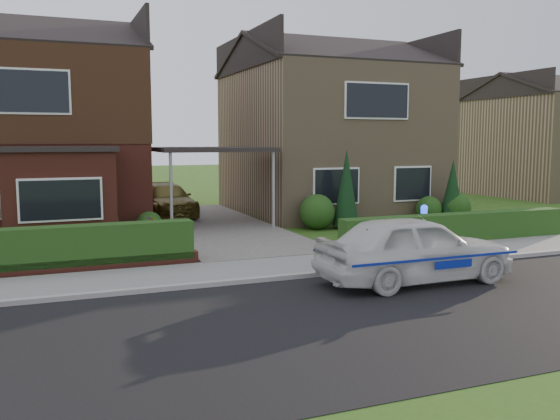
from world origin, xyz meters
TOP-DOWN VIEW (x-y plane):
  - ground at (0.00, 0.00)m, footprint 120.00×120.00m
  - road at (0.00, 0.00)m, footprint 60.00×6.00m
  - kerb at (0.00, 3.05)m, footprint 60.00×0.16m
  - sidewalk at (0.00, 4.10)m, footprint 60.00×2.00m
  - driveway at (0.00, 11.00)m, footprint 3.80×12.00m
  - house_left at (-5.78, 13.90)m, footprint 7.50×9.53m
  - house_right at (5.80, 13.99)m, footprint 7.50×8.06m
  - carport_link at (0.00, 10.95)m, footprint 3.80×3.00m
  - dwarf_wall at (-5.80, 5.30)m, footprint 7.70×0.25m
  - hedge_left at (-5.80, 5.45)m, footprint 7.50×0.55m
  - hedge_right at (5.80, 5.35)m, footprint 7.50×0.55m
  - shrub_left_mid at (-4.00, 9.30)m, footprint 1.32×1.32m
  - shrub_left_near at (-2.40, 9.60)m, footprint 0.84×0.84m
  - shrub_right_near at (3.20, 9.40)m, footprint 1.20×1.20m
  - shrub_right_mid at (7.80, 9.50)m, footprint 0.96×0.96m
  - shrub_right_far at (8.80, 9.20)m, footprint 1.08×1.08m
  - conifer_a at (4.20, 9.20)m, footprint 0.90×0.90m
  - conifer_b at (8.60, 9.20)m, footprint 0.90×0.90m
  - neighbour_right at (20.00, 16.00)m, footprint 6.50×7.00m
  - police_car at (1.91, 1.82)m, footprint 3.93×4.29m
  - driveway_car at (-1.00, 13.99)m, footprint 1.85×4.22m
  - potted_plant_b at (-4.24, 6.11)m, footprint 0.50×0.46m
  - potted_plant_c at (-2.50, 8.47)m, footprint 0.54×0.54m

SIDE VIEW (x-z plane):
  - ground at x=0.00m, z-range 0.00..0.00m
  - road at x=0.00m, z-range -0.01..0.01m
  - hedge_left at x=-5.80m, z-range -0.45..0.45m
  - hedge_right at x=5.80m, z-range -0.40..0.40m
  - sidewalk at x=0.00m, z-range 0.00..0.10m
  - kerb at x=0.00m, z-range 0.00..0.12m
  - driveway at x=0.00m, z-range 0.00..0.12m
  - dwarf_wall at x=-5.80m, z-range 0.00..0.36m
  - potted_plant_b at x=-4.24m, z-range 0.00..0.75m
  - potted_plant_c at x=-2.50m, z-range 0.00..0.81m
  - shrub_left_near at x=-2.40m, z-range 0.00..0.84m
  - shrub_right_mid at x=7.80m, z-range 0.00..0.96m
  - shrub_right_far at x=8.80m, z-range 0.00..1.08m
  - shrub_right_near at x=3.20m, z-range 0.00..1.20m
  - shrub_left_mid at x=-4.00m, z-range 0.00..1.32m
  - driveway_car at x=-1.00m, z-range 0.12..1.32m
  - police_car at x=1.91m, z-range -0.08..1.54m
  - conifer_b at x=8.60m, z-range 0.00..2.20m
  - conifer_a at x=4.20m, z-range 0.00..2.60m
  - neighbour_right at x=20.00m, z-range 0.00..5.20m
  - carport_link at x=0.00m, z-range 1.27..4.04m
  - house_right at x=5.80m, z-range 0.04..7.29m
  - house_left at x=-5.78m, z-range 0.19..7.44m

